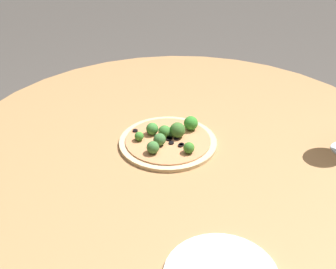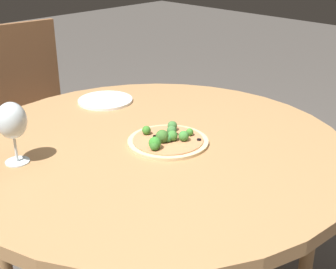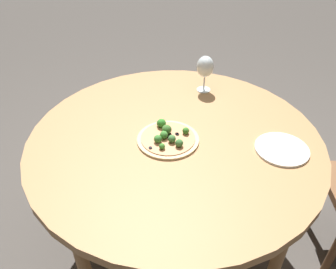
{
  "view_description": "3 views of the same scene",
  "coord_description": "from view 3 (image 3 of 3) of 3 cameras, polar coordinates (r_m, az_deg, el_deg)",
  "views": [
    {
      "loc": [
        0.91,
        -0.47,
        1.42
      ],
      "look_at": [
        -0.03,
        -0.03,
        0.76
      ],
      "focal_mm": 50.0,
      "sensor_mm": 36.0,
      "label": 1
    },
    {
      "loc": [
        -0.98,
        0.94,
        1.37
      ],
      "look_at": [
        -0.03,
        -0.03,
        0.76
      ],
      "focal_mm": 50.0,
      "sensor_mm": 36.0,
      "label": 2
    },
    {
      "loc": [
        -0.13,
        -1.1,
        1.58
      ],
      "look_at": [
        -0.03,
        -0.03,
        0.76
      ],
      "focal_mm": 35.0,
      "sensor_mm": 36.0,
      "label": 3
    }
  ],
  "objects": [
    {
      "name": "plate_near",
      "position": [
        1.4,
        19.2,
        -2.41
      ],
      "size": [
        0.22,
        0.22,
        0.01
      ],
      "color": "white",
      "rests_on": "dining_table"
    },
    {
      "name": "dining_table",
      "position": [
        1.43,
        1.18,
        -1.99
      ],
      "size": [
        1.25,
        1.25,
        0.73
      ],
      "color": "#A87A4C",
      "rests_on": "ground_plane"
    },
    {
      "name": "ground_plane",
      "position": [
        1.93,
        0.92,
        -17.71
      ],
      "size": [
        12.0,
        12.0,
        0.0
      ],
      "primitive_type": "plane",
      "color": "#4C4742"
    },
    {
      "name": "wine_glass",
      "position": [
        1.68,
        6.5,
        11.56
      ],
      "size": [
        0.09,
        0.09,
        0.19
      ],
      "color": "silver",
      "rests_on": "dining_table"
    },
    {
      "name": "pizza",
      "position": [
        1.37,
        -0.06,
        -0.46
      ],
      "size": [
        0.26,
        0.26,
        0.06
      ],
      "color": "#DBBC89",
      "rests_on": "dining_table"
    }
  ]
}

